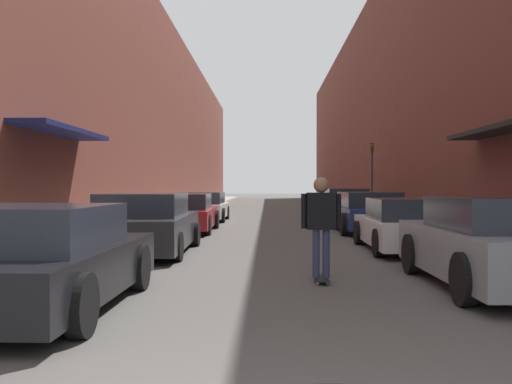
% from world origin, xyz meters
% --- Properties ---
extents(ground, '(152.23, 152.23, 0.00)m').
position_xyz_m(ground, '(0.00, 27.68, 0.00)').
color(ground, '#4C4947').
extents(curb_strip_left, '(1.80, 69.19, 0.12)m').
position_xyz_m(curb_strip_left, '(-4.95, 34.60, 0.06)').
color(curb_strip_left, gray).
rests_on(curb_strip_left, ground).
extents(curb_strip_right, '(1.80, 69.19, 0.12)m').
position_xyz_m(curb_strip_right, '(4.95, 34.60, 0.06)').
color(curb_strip_right, gray).
rests_on(curb_strip_right, ground).
extents(building_row_left, '(4.90, 69.19, 11.09)m').
position_xyz_m(building_row_left, '(-7.85, 34.59, 5.54)').
color(building_row_left, brown).
rests_on(building_row_left, ground).
extents(building_row_right, '(4.90, 69.19, 12.92)m').
position_xyz_m(building_row_right, '(7.85, 34.59, 6.46)').
color(building_row_right, brown).
rests_on(building_row_right, ground).
extents(parked_car_left_0, '(2.06, 4.26, 1.29)m').
position_xyz_m(parked_car_left_0, '(-3.07, 4.65, 0.62)').
color(parked_car_left_0, black).
rests_on(parked_car_left_0, ground).
extents(parked_car_left_1, '(2.06, 4.72, 1.35)m').
position_xyz_m(parked_car_left_1, '(-3.02, 10.52, 0.65)').
color(parked_car_left_1, '#232326').
rests_on(parked_car_left_1, ground).
extents(parked_car_left_2, '(1.97, 4.51, 1.26)m').
position_xyz_m(parked_car_left_2, '(-3.00, 16.44, 0.61)').
color(parked_car_left_2, maroon).
rests_on(parked_car_left_2, ground).
extents(parked_car_left_3, '(1.94, 4.16, 1.23)m').
position_xyz_m(parked_car_left_3, '(-2.99, 22.21, 0.59)').
color(parked_car_left_3, silver).
rests_on(parked_car_left_3, ground).
extents(parked_car_right_0, '(1.98, 4.29, 1.35)m').
position_xyz_m(parked_car_right_0, '(3.10, 6.26, 0.66)').
color(parked_car_right_0, gray).
rests_on(parked_car_right_0, ground).
extents(parked_car_right_1, '(1.97, 4.27, 1.22)m').
position_xyz_m(parked_car_right_1, '(2.96, 11.11, 0.59)').
color(parked_car_right_1, silver).
rests_on(parked_car_right_1, ground).
extents(parked_car_right_2, '(2.07, 4.42, 1.31)m').
position_xyz_m(parked_car_right_2, '(2.99, 16.34, 0.64)').
color(parked_car_right_2, navy).
rests_on(parked_car_right_2, ground).
extents(parked_car_right_3, '(2.00, 4.39, 1.39)m').
position_xyz_m(parked_car_right_3, '(3.05, 22.27, 0.66)').
color(parked_car_right_3, black).
rests_on(parked_car_right_3, ground).
extents(parked_car_right_4, '(1.88, 4.57, 1.20)m').
position_xyz_m(parked_car_right_4, '(3.12, 27.64, 0.59)').
color(parked_car_right_4, '#B7B7BC').
rests_on(parked_car_right_4, ground).
extents(skateboarder, '(0.63, 0.78, 1.66)m').
position_xyz_m(skateboarder, '(0.57, 6.76, 1.02)').
color(skateboarder, black).
rests_on(skateboarder, ground).
extents(traffic_light, '(0.16, 0.22, 3.46)m').
position_xyz_m(traffic_light, '(4.82, 25.66, 2.26)').
color(traffic_light, '#2D2D2D').
rests_on(traffic_light, curb_strip_right).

